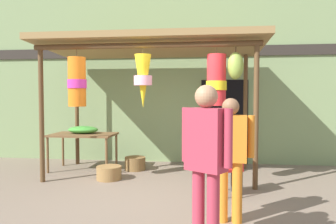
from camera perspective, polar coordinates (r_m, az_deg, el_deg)
The scene contains 10 objects.
ground_plane at distance 5.68m, azimuth -2.61°, elevation -13.67°, with size 30.00×30.00×0.00m, color #756656.
shop_facade at distance 8.02m, azimuth 0.55°, elevation 6.71°, with size 11.99×0.29×4.32m.
market_stall_canopy at distance 6.46m, azimuth -2.75°, elevation 9.81°, with size 4.40×2.14×2.75m.
display_table at distance 7.29m, azimuth -14.72°, elevation -4.33°, with size 1.37×0.82×0.80m.
flower_heap_on_table at distance 7.34m, azimuth -14.66°, elevation -3.04°, with size 0.66×0.47×0.16m.
folding_chair at distance 5.41m, azimuth 11.04°, elevation -9.07°, with size 0.52×0.52×0.84m.
wicker_basket_by_table at distance 7.20m, azimuth -5.81°, elevation -9.01°, with size 0.45×0.45×0.28m, color brown.
wicker_basket_spare at distance 6.47m, azimuth -10.36°, elevation -10.50°, with size 0.48×0.48×0.26m, color olive.
vendor_in_orange at distance 4.20m, azimuth 10.92°, elevation -6.55°, with size 0.59×0.25×1.59m.
customer_foreground at distance 3.34m, azimuth 6.71°, elevation -7.31°, with size 0.51×0.40×1.72m.
Camera 1 is at (0.93, -5.37, 1.61)m, focal length 34.58 mm.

